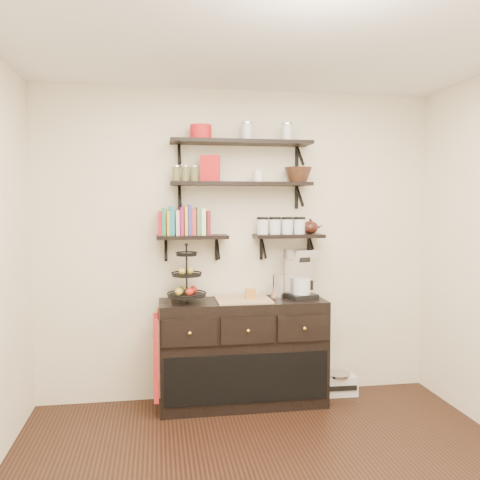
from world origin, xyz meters
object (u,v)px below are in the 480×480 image
object	(u,v)px
sideboard	(243,352)
coffee_maker	(300,275)
radio	(338,384)
fruit_stand	(187,283)

from	to	relation	value
sideboard	coffee_maker	distance (m)	0.83
coffee_maker	sideboard	bearing A→B (deg)	166.87
radio	coffee_maker	bearing A→B (deg)	-171.76
fruit_stand	coffee_maker	xyz separation A→B (m)	(0.98, 0.03, 0.04)
sideboard	fruit_stand	size ratio (longest dim) A/B	2.99
coffee_maker	radio	xyz separation A→B (m)	(0.37, 0.04, -1.01)
sideboard	fruit_stand	bearing A→B (deg)	179.61
fruit_stand	sideboard	bearing A→B (deg)	-0.39
sideboard	coffee_maker	bearing A→B (deg)	3.25
sideboard	radio	distance (m)	0.95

